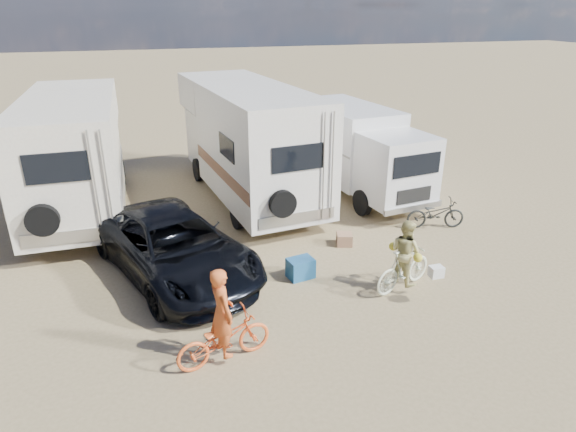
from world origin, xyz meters
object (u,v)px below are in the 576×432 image
object	(u,v)px
box_truck	(359,152)
crate	(344,239)
dark_suv	(175,246)
rider_woman	(405,259)
rv_left	(75,156)
cooler	(301,268)
bike_woman	(404,268)
bike_parked	(436,214)
rider_man	(223,321)
rv_main	(248,143)
bike_man	(224,339)

from	to	relation	value
box_truck	crate	bearing A→B (deg)	-126.20
box_truck	dark_suv	distance (m)	7.63
rider_woman	crate	xyz separation A→B (m)	(-0.39, 2.44, -0.58)
rv_left	cooler	size ratio (longest dim) A/B	12.41
bike_woman	rider_woman	xyz separation A→B (m)	(0.00, 0.00, 0.24)
cooler	crate	bearing A→B (deg)	27.84
cooler	box_truck	bearing A→B (deg)	43.29
dark_suv	rider_woman	xyz separation A→B (m)	(4.85, -2.14, 0.01)
dark_suv	bike_parked	xyz separation A→B (m)	(7.38, 0.59, -0.30)
rider_man	crate	size ratio (longest dim) A/B	4.23
box_truck	rider_woman	bearing A→B (deg)	-112.36
box_truck	crate	distance (m)	4.38
bike_woman	crate	distance (m)	2.50
rv_main	crate	xyz separation A→B (m)	(1.61, -4.34, -1.67)
rv_left	bike_parked	xyz separation A→B (m)	(9.80, -4.34, -1.31)
rider_man	cooler	xyz separation A→B (m)	(2.25, 2.45, -0.61)
rider_man	rider_woman	size ratio (longest dim) A/B	1.14
bike_woman	bike_parked	world-z (taller)	bike_woman
dark_suv	rider_woman	size ratio (longest dim) A/B	3.55
rv_left	bike_woman	distance (m)	10.21
crate	rv_main	bearing A→B (deg)	110.38
bike_parked	cooler	xyz separation A→B (m)	(-4.60, -1.59, -0.20)
dark_suv	rider_woman	distance (m)	5.30
bike_man	dark_suv	bearing A→B (deg)	-3.22
rv_left	rider_woman	xyz separation A→B (m)	(7.26, -7.07, -1.01)
rv_left	rider_woman	world-z (taller)	rv_left
rv_main	bike_woman	distance (m)	7.20
bike_man	crate	size ratio (longest dim) A/B	4.41
rv_main	dark_suv	distance (m)	5.56
bike_woman	rider_woman	world-z (taller)	rider_woman
bike_man	rider_woman	bearing A→B (deg)	-85.01
bike_woman	box_truck	bearing A→B (deg)	-35.15
rv_main	box_truck	xyz separation A→B (m)	(3.63, -0.66, -0.42)
rv_main	bike_woman	world-z (taller)	rv_main
bike_man	bike_woman	xyz separation A→B (m)	(4.31, 1.32, 0.04)
rv_main	cooler	xyz separation A→B (m)	(-0.06, -5.65, -1.59)
bike_woman	crate	xyz separation A→B (m)	(-0.39, 2.44, -0.35)
rider_man	cooler	distance (m)	3.38
rv_left	bike_woman	world-z (taller)	rv_left
dark_suv	cooler	xyz separation A→B (m)	(2.79, -1.00, -0.50)
dark_suv	bike_woman	xyz separation A→B (m)	(4.85, -2.14, -0.23)
rv_left	dark_suv	xyz separation A→B (m)	(2.41, -4.93, -1.02)
rider_man	rv_left	bearing A→B (deg)	7.34
rv_main	bike_man	size ratio (longest dim) A/B	4.35
rider_woman	bike_parked	xyz separation A→B (m)	(2.54, 2.73, -0.31)
rv_main	crate	size ratio (longest dim) A/B	19.18
box_truck	rider_man	bearing A→B (deg)	-136.07
bike_man	bike_parked	world-z (taller)	bike_man
dark_suv	bike_man	xyz separation A→B (m)	(0.53, -3.45, -0.27)
box_truck	rv_left	bearing A→B (deg)	166.44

